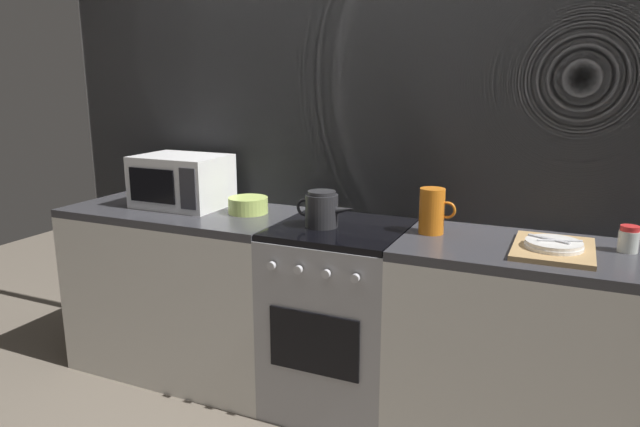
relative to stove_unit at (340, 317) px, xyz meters
The scene contains 11 objects.
ground_plane 0.45m from the stove_unit, 90.00° to the left, with size 8.00×8.00×0.00m, color #6B6054.
back_wall 0.82m from the stove_unit, 90.00° to the left, with size 3.60×0.05×2.40m.
counter_left 0.90m from the stove_unit, behind, with size 1.20×0.60×0.90m.
stove_unit is the anchor object (origin of this frame).
counter_right 0.90m from the stove_unit, ahead, with size 1.20×0.60×0.90m.
microwave 1.10m from the stove_unit, behind, with size 0.46×0.35×0.27m.
kettle 0.54m from the stove_unit, 152.39° to the right, with size 0.28×0.15×0.17m.
mixing_bowl 0.72m from the stove_unit, behind, with size 0.20×0.20×0.08m, color #B7D166.
pitcher 0.69m from the stove_unit, ahead, with size 0.16×0.11×0.20m.
dish_pile 1.02m from the stove_unit, ahead, with size 0.30×0.40×0.06m.
spice_jar 1.28m from the stove_unit, ahead, with size 0.08×0.08×0.10m.
Camera 1 is at (0.95, -2.36, 1.56)m, focal length 32.06 mm.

